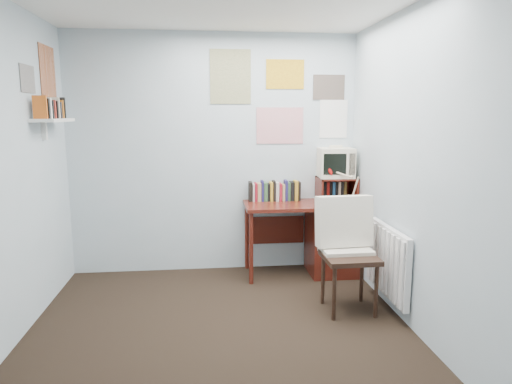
# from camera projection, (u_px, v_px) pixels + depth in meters

# --- Properties ---
(ground) EXTENTS (3.50, 3.50, 0.00)m
(ground) POSITION_uv_depth(u_px,v_px,m) (222.00, 348.00, 3.30)
(ground) COLOR black
(ground) RESTS_ON ground
(back_wall) EXTENTS (3.00, 0.02, 2.50)m
(back_wall) POSITION_uv_depth(u_px,v_px,m) (214.00, 155.00, 4.80)
(back_wall) COLOR silver
(back_wall) RESTS_ON ground
(right_wall) EXTENTS (0.02, 3.50, 2.50)m
(right_wall) POSITION_uv_depth(u_px,v_px,m) (430.00, 174.00, 3.25)
(right_wall) COLOR silver
(right_wall) RESTS_ON ground
(desk) EXTENTS (1.20, 0.55, 0.76)m
(desk) POSITION_uv_depth(u_px,v_px,m) (327.00, 236.00, 4.81)
(desk) COLOR #4E1A12
(desk) RESTS_ON ground
(desk_chair) EXTENTS (0.49, 0.47, 0.95)m
(desk_chair) POSITION_uv_depth(u_px,v_px,m) (350.00, 257.00, 3.86)
(desk_chair) COLOR black
(desk_chair) RESTS_ON ground
(desk_lamp) EXTENTS (0.30, 0.27, 0.37)m
(desk_lamp) POSITION_uv_depth(u_px,v_px,m) (358.00, 187.00, 4.60)
(desk_lamp) COLOR red
(desk_lamp) RESTS_ON desk
(tv_riser) EXTENTS (0.40, 0.30, 0.25)m
(tv_riser) POSITION_uv_depth(u_px,v_px,m) (336.00, 189.00, 4.85)
(tv_riser) COLOR #4E1A12
(tv_riser) RESTS_ON desk
(crt_tv) EXTENTS (0.37, 0.35, 0.34)m
(crt_tv) POSITION_uv_depth(u_px,v_px,m) (335.00, 161.00, 4.82)
(crt_tv) COLOR beige
(crt_tv) RESTS_ON tv_riser
(book_row) EXTENTS (0.60, 0.14, 0.22)m
(book_row) POSITION_uv_depth(u_px,v_px,m) (277.00, 190.00, 4.85)
(book_row) COLOR #4E1A12
(book_row) RESTS_ON desk
(radiator) EXTENTS (0.09, 0.80, 0.60)m
(radiator) POSITION_uv_depth(u_px,v_px,m) (388.00, 261.00, 3.93)
(radiator) COLOR white
(radiator) RESTS_ON right_wall
(wall_shelf) EXTENTS (0.20, 0.62, 0.24)m
(wall_shelf) POSITION_uv_depth(u_px,v_px,m) (53.00, 120.00, 3.95)
(wall_shelf) COLOR white
(wall_shelf) RESTS_ON left_wall
(posters_back) EXTENTS (1.20, 0.01, 0.90)m
(posters_back) POSITION_uv_depth(u_px,v_px,m) (280.00, 97.00, 4.77)
(posters_back) COLOR white
(posters_back) RESTS_ON back_wall
(posters_left) EXTENTS (0.01, 0.70, 0.60)m
(posters_left) POSITION_uv_depth(u_px,v_px,m) (38.00, 75.00, 3.88)
(posters_left) COLOR white
(posters_left) RESTS_ON left_wall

